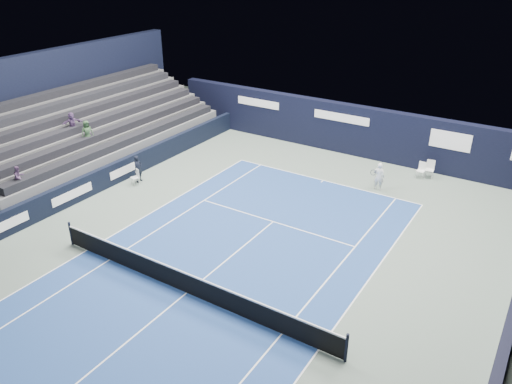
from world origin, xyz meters
TOP-DOWN VIEW (x-y plane):
  - ground at (0.00, 2.00)m, footprint 48.00×48.00m
  - court_surface at (0.00, 0.00)m, footprint 10.97×23.77m
  - folding_chair_back_a at (4.43, 15.18)m, footprint 0.44×0.42m
  - folding_chair_back_b at (4.81, 15.48)m, footprint 0.49×0.48m
  - line_judge_chair at (-8.44, 5.99)m, footprint 0.49×0.48m
  - line_judge at (-8.57, 6.33)m, footprint 0.38×0.56m
  - court_markings at (0.00, 0.00)m, footprint 11.03×23.83m
  - tennis_net at (0.00, 0.00)m, footprint 12.90×0.10m
  - back_sponsor_wall at (0.01, 16.50)m, footprint 26.00×0.63m
  - side_barrier_left at (-9.50, 5.97)m, footprint 0.33×22.00m
  - spectator_stand at (-13.28, 6.99)m, footprint 6.00×18.00m
  - tennis_player at (2.92, 12.43)m, footprint 0.59×0.82m

SIDE VIEW (x-z plane):
  - ground at x=0.00m, z-range 0.00..0.00m
  - court_surface at x=0.00m, z-range 0.00..0.01m
  - court_markings at x=0.00m, z-range 0.01..0.01m
  - line_judge_chair at x=-8.44m, z-range 0.06..0.95m
  - tennis_net at x=0.00m, z-range -0.04..1.06m
  - folding_chair_back_a at x=4.43m, z-range 0.06..0.99m
  - folding_chair_back_b at x=4.81m, z-range 0.07..1.08m
  - side_barrier_left at x=-9.50m, z-range 0.00..1.20m
  - line_judge at x=-8.57m, z-range 0.00..1.51m
  - tennis_player at x=2.92m, z-range 0.00..1.53m
  - back_sponsor_wall at x=0.01m, z-range 0.00..3.10m
  - spectator_stand at x=-13.28m, z-range -1.25..5.15m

